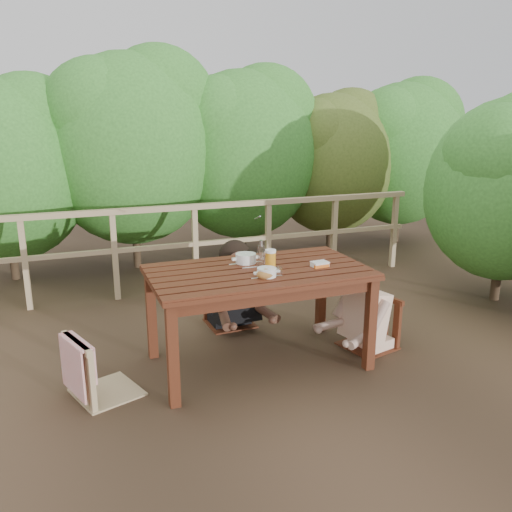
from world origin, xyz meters
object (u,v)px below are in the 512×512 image
object	(u,v)px
chair_right	(370,301)
diner_right	(374,281)
woman	(228,258)
soup_near	(267,273)
chair_far	(229,281)
butter_tub	(320,265)
bottle	(261,255)
table	(258,318)
bread_roll	(266,274)
beer_glass	(270,260)
soup_far	(246,259)
tumbler	(278,272)
chair_left	(103,336)

from	to	relation	value
chair_right	diner_right	world-z (taller)	diner_right
chair_right	woman	distance (m)	1.38
woman	soup_near	size ratio (longest dim) A/B	5.38
chair_far	soup_near	bearing A→B (deg)	-95.04
chair_far	butter_tub	distance (m)	1.14
chair_far	woman	xyz separation A→B (m)	(0.00, 0.02, 0.23)
woman	soup_near	xyz separation A→B (m)	(-0.05, -1.09, 0.17)
soup_near	bottle	bearing A→B (deg)	78.06
table	soup_near	size ratio (longest dim) A/B	6.92
chair_far	bread_roll	size ratio (longest dim) A/B	6.14
beer_glass	bottle	size ratio (longest dim) A/B	0.71
soup_far	tumbler	distance (m)	0.42
woman	diner_right	xyz separation A→B (m)	(1.00, -0.95, -0.06)
chair_far	beer_glass	world-z (taller)	beer_glass
soup_near	bottle	xyz separation A→B (m)	(0.05, 0.25, 0.08)
diner_right	beer_glass	world-z (taller)	diner_right
chair_far	bottle	distance (m)	0.95
chair_right	tumbler	size ratio (longest dim) A/B	11.12
tumbler	chair_right	bearing A→B (deg)	9.07
bread_roll	diner_right	bearing A→B (deg)	9.00
chair_right	tumbler	xyz separation A→B (m)	(-0.93, -0.15, 0.41)
bottle	butter_tub	world-z (taller)	bottle
bottle	chair_left	bearing A→B (deg)	-174.92
chair_far	woman	bearing A→B (deg)	87.63
woman	beer_glass	world-z (taller)	woman
diner_right	soup_far	size ratio (longest dim) A/B	4.23
bread_roll	butter_tub	size ratio (longest dim) A/B	1.07
diner_right	soup_far	distance (m)	1.13
bottle	tumbler	distance (m)	0.27
beer_glass	chair_right	bearing A→B (deg)	-2.96
chair_left	chair_right	size ratio (longest dim) A/B	1.07
woman	bottle	size ratio (longest dim) A/B	5.61
chair_far	diner_right	bearing A→B (deg)	-45.05
diner_right	bottle	bearing A→B (deg)	70.37
chair_right	diner_right	xyz separation A→B (m)	(0.03, 0.00, 0.18)
bread_roll	bottle	size ratio (longest dim) A/B	0.60
bread_roll	soup_far	bearing A→B (deg)	90.51
table	chair_far	size ratio (longest dim) A/B	1.96
chair_right	woman	bearing A→B (deg)	-147.87
table	bread_roll	distance (m)	0.49
table	diner_right	world-z (taller)	diner_right
soup_near	butter_tub	xyz separation A→B (m)	(0.50, 0.09, -0.01)
chair_far	chair_right	distance (m)	1.34
woman	bread_roll	size ratio (longest dim) A/B	9.36
woman	soup_near	distance (m)	1.11
table	bottle	size ratio (longest dim) A/B	7.22
woman	diner_right	distance (m)	1.38
table	butter_tub	xyz separation A→B (m)	(0.49, -0.11, 0.42)
bottle	soup_near	bearing A→B (deg)	-101.94
bread_roll	bottle	xyz separation A→B (m)	(0.07, 0.27, 0.08)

